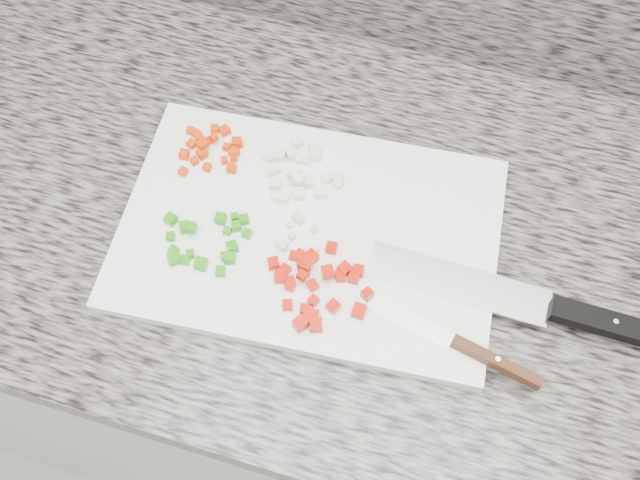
# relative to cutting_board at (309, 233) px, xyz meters

# --- Properties ---
(cabinet) EXTENTS (3.92, 0.62, 0.86)m
(cabinet) POSITION_rel_cutting_board_xyz_m (0.09, 0.04, -0.48)
(cabinet) COLOR white
(cabinet) RESTS_ON ground
(countertop) EXTENTS (3.96, 0.64, 0.04)m
(countertop) POSITION_rel_cutting_board_xyz_m (0.09, 0.04, -0.03)
(countertop) COLOR slate
(countertop) RESTS_ON cabinet
(cutting_board) EXTENTS (0.48, 0.34, 0.02)m
(cutting_board) POSITION_rel_cutting_board_xyz_m (0.00, 0.00, 0.00)
(cutting_board) COLOR white
(cutting_board) RESTS_ON countertop
(carrot_pile) EXTENTS (0.08, 0.09, 0.02)m
(carrot_pile) POSITION_rel_cutting_board_xyz_m (-0.15, 0.08, 0.01)
(carrot_pile) COLOR red
(carrot_pile) RESTS_ON cutting_board
(onion_pile) EXTENTS (0.11, 0.10, 0.02)m
(onion_pile) POSITION_rel_cutting_board_xyz_m (-0.04, 0.07, 0.01)
(onion_pile) COLOR white
(onion_pile) RESTS_ON cutting_board
(green_pepper_pile) EXTENTS (0.11, 0.09, 0.02)m
(green_pepper_pile) POSITION_rel_cutting_board_xyz_m (-0.11, -0.05, 0.01)
(green_pepper_pile) COLOR #278D0C
(green_pepper_pile) RESTS_ON cutting_board
(red_pepper_pile) EXTENTS (0.13, 0.12, 0.02)m
(red_pepper_pile) POSITION_rel_cutting_board_xyz_m (0.03, -0.07, 0.02)
(red_pepper_pile) COLOR red
(red_pepper_pile) RESTS_ON cutting_board
(garlic_pile) EXTENTS (0.06, 0.06, 0.01)m
(garlic_pile) POSITION_rel_cutting_board_xyz_m (-0.01, -0.02, 0.01)
(garlic_pile) COLOR beige
(garlic_pile) RESTS_ON cutting_board
(chef_knife) EXTENTS (0.35, 0.05, 0.02)m
(chef_knife) POSITION_rel_cutting_board_xyz_m (0.30, -0.02, 0.01)
(chef_knife) COLOR silver
(chef_knife) RESTS_ON cutting_board
(paring_knife) EXTENTS (0.21, 0.06, 0.02)m
(paring_knife) POSITION_rel_cutting_board_xyz_m (0.22, -0.10, 0.01)
(paring_knife) COLOR silver
(paring_knife) RESTS_ON cutting_board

